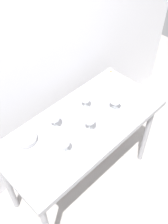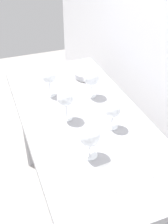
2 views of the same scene
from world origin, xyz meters
The scene contains 9 objects.
ground_plane centered at (0.00, 0.00, 0.00)m, with size 6.00×6.00×0.00m, color #9D9792.
steel_counter centered at (0.00, -0.01, 0.79)m, with size 1.40×0.65×0.90m.
wine_glass_near_center centered at (-0.01, -0.10, 1.03)m, with size 0.09×0.09×0.18m.
wine_glass_far_right centered at (0.14, 0.10, 1.01)m, with size 0.08×0.08×0.15m.
wine_glass_far_left centered at (-0.18, 0.12, 1.02)m, with size 0.09×0.09×0.17m.
wine_glass_near_right centered at (0.30, -0.08, 1.01)m, with size 0.10×0.10×0.17m.
wine_glass_near_left centered at (-0.29, -0.11, 1.02)m, with size 0.08×0.08×0.16m.
tasting_sheet_upper centered at (0.45, 0.01, 0.90)m, with size 0.16×0.27×0.00m, color white.
tasting_bowl centered at (-0.41, 0.17, 0.92)m, with size 0.16×0.16×0.05m.
Camera 2 is at (1.16, -0.44, 1.81)m, focal length 44.72 mm.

